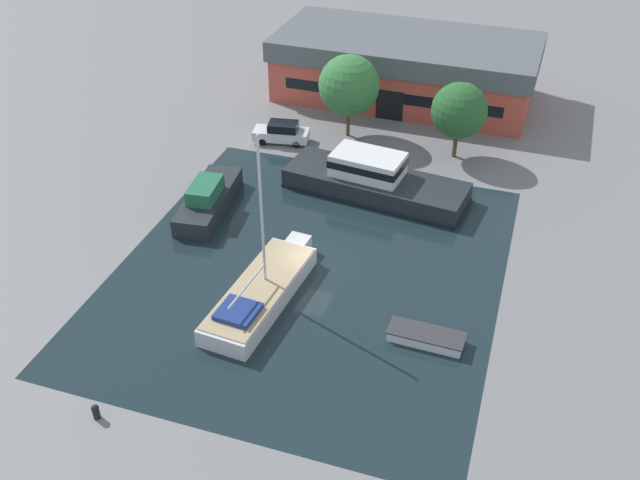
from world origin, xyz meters
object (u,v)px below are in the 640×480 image
quay_tree_by_water (459,111)px  small_dinghy (426,337)px  sailboat_moored (262,291)px  cabin_boat (208,199)px  warehouse_building (406,67)px  motor_cruiser (373,180)px  quay_tree_near_building (349,85)px  parked_car (282,132)px

quay_tree_by_water → small_dinghy: (2.05, -21.77, -3.62)m
sailboat_moored → cabin_boat: sailboat_moored is taller
warehouse_building → motor_cruiser: size_ratio=1.71×
quay_tree_by_water → motor_cruiser: (-4.72, -7.45, -2.85)m
sailboat_moored → small_dinghy: sailboat_moored is taller
quay_tree_near_building → sailboat_moored: bearing=-86.9°
warehouse_building → motor_cruiser: 17.88m
sailboat_moored → cabin_boat: (-7.29, 8.09, 0.21)m
motor_cruiser → quay_tree_near_building: bearing=34.9°
warehouse_building → small_dinghy: 33.24m
quay_tree_by_water → quay_tree_near_building: bearing=174.4°
sailboat_moored → motor_cruiser: bearing=82.1°
quay_tree_by_water → motor_cruiser: bearing=-122.4°
motor_cruiser → small_dinghy: size_ratio=3.22×
quay_tree_by_water → cabin_boat: quay_tree_by_water is taller
motor_cruiser → small_dinghy: (6.78, -14.33, -0.77)m
sailboat_moored → warehouse_building: bearing=92.3°
quay_tree_near_building → parked_car: (-4.82, -2.86, -3.58)m
parked_car → cabin_boat: size_ratio=0.58×
small_dinghy → quay_tree_by_water: bearing=-172.8°
warehouse_building → parked_car: (-7.50, -12.25, -1.96)m
parked_car → cabin_boat: bearing=164.4°
warehouse_building → cabin_boat: size_ratio=2.89×
quay_tree_by_water → sailboat_moored: 22.96m
warehouse_building → sailboat_moored: size_ratio=2.15×
quay_tree_near_building → parked_car: size_ratio=1.46×
quay_tree_by_water → sailboat_moored: size_ratio=0.56×
sailboat_moored → parked_car: bearing=112.3°
warehouse_building → parked_car: size_ratio=4.96×
sailboat_moored → cabin_boat: bearing=137.0°
quay_tree_by_water → small_dinghy: size_ratio=1.43×
warehouse_building → quay_tree_near_building: 9.89m
parked_car → cabin_boat: cabin_boat is taller
warehouse_building → motor_cruiser: warehouse_building is taller
small_dinghy → motor_cruiser: bearing=-152.9°
quay_tree_near_building → sailboat_moored: (1.19, -22.20, -3.78)m
small_dinghy → quay_tree_near_building: bearing=-152.0°
sailboat_moored → motor_cruiser: 14.22m
quay_tree_near_building → cabin_boat: bearing=-113.4°
parked_car → small_dinghy: bearing=-150.3°
quay_tree_by_water → sailboat_moored: (-7.89, -21.31, -3.30)m
quay_tree_near_building → sailboat_moored: size_ratio=0.63×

